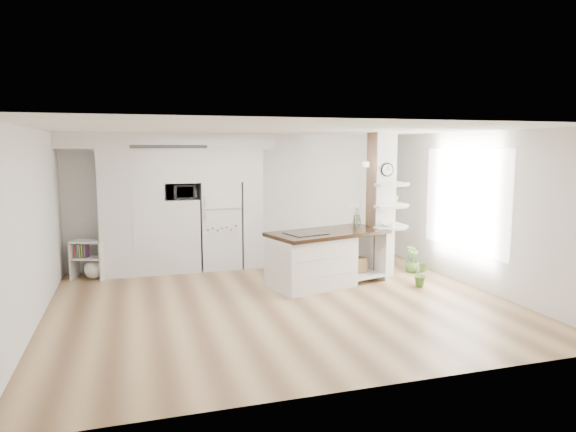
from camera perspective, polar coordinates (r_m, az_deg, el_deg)
name	(u,v)px	position (r m, az deg, el deg)	size (l,w,h in m)	color
floor	(282,303)	(8.17, -0.66, -9.66)	(7.00, 6.00, 0.01)	tan
room	(282,185)	(7.82, -0.68, 3.44)	(7.04, 6.04, 2.72)	white
cabinet_wall	(172,195)	(10.22, -12.77, 2.28)	(4.00, 0.71, 2.70)	white
refrigerator	(220,225)	(10.42, -7.60, -0.99)	(0.78, 0.69, 1.75)	white
column	(386,205)	(9.81, 10.89, 1.21)	(0.69, 0.90, 2.70)	silver
window	(464,200)	(9.67, 19.00, 1.72)	(2.40, 2.40, 0.00)	white
pendant_light	(379,166)	(8.57, 10.05, 5.46)	(0.12, 0.12, 0.10)	white
kitchen_island	(317,258)	(9.05, 3.20, -4.69)	(2.31, 1.53, 1.52)	white
bookshelf	(91,262)	(10.23, -21.08, -4.81)	(0.69, 0.55, 0.72)	white
floor_plant_a	(421,274)	(9.32, 14.60, -6.30)	(0.25, 0.20, 0.45)	#4B7E32
floor_plant_b	(412,259)	(10.34, 13.61, -4.68)	(0.29, 0.29, 0.52)	#4B7E32
microwave	(181,192)	(10.19, -11.79, 2.65)	(0.54, 0.37, 0.30)	#2D2D2D
shelf_plant	(394,195)	(10.06, 11.73, 2.33)	(0.27, 0.23, 0.30)	#4B7E32
decor_bowl	(388,225)	(9.62, 11.06, -1.03)	(0.22, 0.22, 0.05)	white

